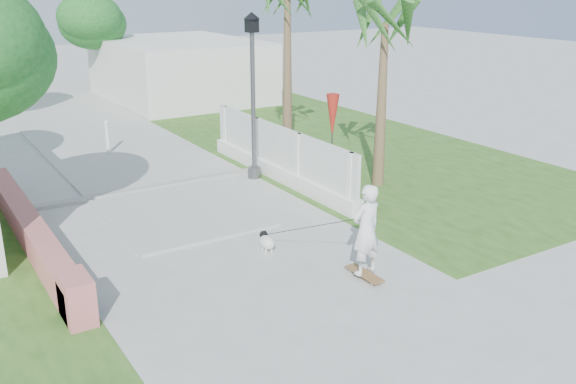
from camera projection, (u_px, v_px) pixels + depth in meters
ground at (262, 277)px, 11.90m from camera, size 90.00×90.00×0.00m
path_strip at (35, 103)px, 27.98m from camera, size 3.20×36.00×0.06m
curb at (148, 188)px, 16.71m from camera, size 6.50×0.25×0.10m
grass_right at (324, 140)px, 21.84m from camera, size 8.00×20.00×0.01m
pink_wall at (34, 235)px, 13.01m from camera, size 0.45×8.20×0.80m
lattice_fence at (279, 160)px, 17.45m from camera, size 0.35×7.00×1.50m
building_right at (180, 69)px, 28.96m from camera, size 6.00×8.00×2.60m
street_lamp at (253, 90)px, 17.00m from camera, size 0.44×0.44×4.44m
bollard at (107, 137)px, 19.86m from camera, size 0.14×0.14×1.09m
patio_umbrella at (333, 117)px, 17.38m from camera, size 0.36×0.36×2.30m
tree_path_right at (101, 19)px, 28.46m from camera, size 3.00×3.00×4.79m
palm_far at (287, 7)px, 17.99m from camera, size 1.80×1.80×5.30m
palm_near at (385, 33)px, 15.91m from camera, size 1.80×1.80×4.70m
skateboarder at (320, 229)px, 12.06m from camera, size 1.25×2.66×1.82m
dog at (266, 241)px, 12.97m from camera, size 0.33×0.58×0.40m
parked_car at (4, 56)px, 38.50m from camera, size 4.59×2.49×1.48m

